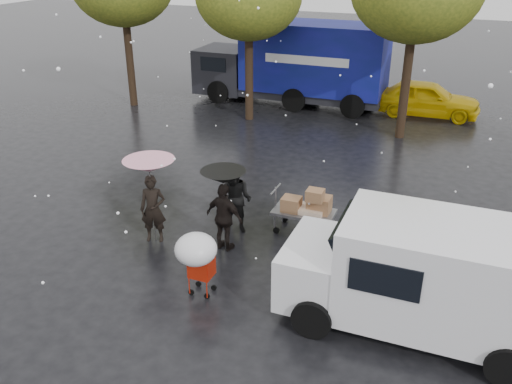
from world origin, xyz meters
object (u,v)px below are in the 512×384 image
at_px(vendor_cart, 307,206).
at_px(shopping_cart, 197,252).
at_px(blue_truck, 296,64).
at_px(yellow_taxi, 426,98).
at_px(person_pink, 153,209).
at_px(person_black, 224,217).
at_px(white_van, 426,276).

relative_size(vendor_cart, shopping_cart, 1.04).
distance_m(shopping_cart, blue_truck, 14.60).
distance_m(shopping_cart, yellow_taxi, 14.92).
height_order(person_pink, vendor_cart, person_pink).
height_order(person_pink, person_black, person_pink).
xyz_separation_m(vendor_cart, white_van, (3.03, -2.70, 0.43)).
relative_size(person_black, yellow_taxi, 0.39).
height_order(vendor_cart, white_van, white_van).
xyz_separation_m(person_black, vendor_cart, (1.55, 1.46, -0.11)).
bearing_deg(yellow_taxi, person_black, 164.74).
distance_m(blue_truck, yellow_taxi, 5.64).
xyz_separation_m(person_pink, vendor_cart, (3.30, 1.71, -0.11)).
bearing_deg(person_pink, blue_truck, 72.95).
bearing_deg(vendor_cart, person_black, -136.82).
height_order(shopping_cart, yellow_taxi, shopping_cart).
bearing_deg(white_van, yellow_taxi, 95.70).
bearing_deg(vendor_cart, blue_truck, 109.56).
height_order(person_black, yellow_taxi, person_black).
distance_m(person_pink, blue_truck, 12.71).
relative_size(vendor_cart, blue_truck, 0.18).
distance_m(vendor_cart, shopping_cart, 3.62).
bearing_deg(blue_truck, yellow_taxi, 3.00).
xyz_separation_m(person_pink, shopping_cart, (2.05, -1.67, 0.22)).
relative_size(shopping_cart, white_van, 0.30).
xyz_separation_m(shopping_cart, yellow_taxi, (2.89, 14.63, -0.34)).
bearing_deg(yellow_taxi, person_pink, 157.98).
bearing_deg(person_black, white_van, 175.30).
distance_m(white_van, yellow_taxi, 14.02).
height_order(person_pink, blue_truck, blue_truck).
relative_size(shopping_cart, yellow_taxi, 0.35).
bearing_deg(person_pink, shopping_cart, -58.96).
xyz_separation_m(shopping_cart, white_van, (4.29, 0.68, 0.10)).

